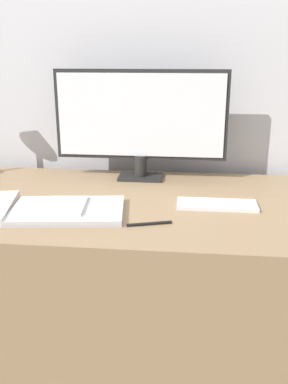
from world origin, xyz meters
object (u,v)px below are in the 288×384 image
object	(u,v)px
monitor	(141,120)
ereader	(65,206)
keyboard	(217,204)
laptop	(68,211)
pen	(149,224)

from	to	relation	value
monitor	ereader	distance (m)	0.50
ereader	keyboard	bearing A→B (deg)	13.01
keyboard	monitor	bearing A→B (deg)	133.63
keyboard	laptop	xyz separation A→B (m)	(-0.47, -0.12, 0.00)
monitor	ereader	xyz separation A→B (m)	(-0.19, -0.41, -0.21)
monitor	pen	world-z (taller)	monitor
monitor	laptop	bearing A→B (deg)	-113.66
monitor	pen	distance (m)	0.54
pen	laptop	bearing A→B (deg)	165.67
laptop	pen	size ratio (longest dim) A/B	2.84
monitor	keyboard	distance (m)	0.47
ereader	pen	size ratio (longest dim) A/B	1.39
laptop	ereader	xyz separation A→B (m)	(-0.01, 0.01, 0.01)
pen	ereader	bearing A→B (deg)	165.11
monitor	ereader	bearing A→B (deg)	-114.97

